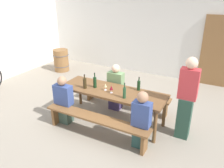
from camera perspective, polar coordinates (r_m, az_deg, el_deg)
The scene contains 17 objects.
ground_plane at distance 5.19m, azimuth -0.00°, elevation -9.17°, with size 24.00×24.00×0.00m, color gray.
back_wall at distance 7.66m, azimuth 12.44°, elevation 13.79°, with size 14.00×0.20×3.20m, color silver.
wooden_door at distance 7.36m, azimuth 25.14°, elevation 7.39°, with size 0.90×0.06×2.10m, color olive.
tasting_table at distance 4.86m, azimuth -0.00°, elevation -2.43°, with size 2.35×0.77×0.75m.
bench_near at distance 4.50m, azimuth -4.14°, elevation -9.36°, with size 2.25×0.30×0.45m.
bench_far at distance 5.55m, azimuth 3.31°, elevation -2.67°, with size 2.25×0.30×0.45m.
wine_bottle_0 at distance 4.94m, azimuth -4.38°, elevation 0.49°, with size 0.07×0.07×0.35m.
wine_bottle_1 at distance 4.83m, azimuth 6.81°, elevation -0.33°, with size 0.07×0.07×0.30m.
wine_bottle_2 at distance 4.93m, azimuth -6.94°, elevation 0.24°, with size 0.07×0.07×0.32m.
wine_bottle_3 at distance 4.46m, azimuth 3.18°, elevation -2.17°, with size 0.06×0.06×0.33m.
wine_glass_0 at distance 4.81m, azimuth -1.69°, elevation -0.42°, with size 0.07×0.07×0.15m.
wine_glass_1 at distance 4.68m, azimuth -0.18°, elevation -0.99°, with size 0.08×0.08×0.17m.
seated_guest_near_0 at distance 5.01m, azimuth -12.16°, elevation -4.28°, with size 0.40×0.24×1.09m.
seated_guest_near_1 at distance 4.18m, azimuth 7.45°, elevation -9.26°, with size 0.34×0.24×1.13m.
seated_guest_far_0 at distance 5.42m, azimuth 0.92°, elevation -1.13°, with size 0.38×0.24×1.15m.
standing_host at distance 4.50m, azimuth 18.43°, elevation -3.81°, with size 0.34×0.24×1.67m.
wine_barrel at distance 8.33m, azimuth -12.80°, elevation 5.91°, with size 0.56×0.56×0.78m.
Camera 1 is at (2.06, -3.87, 2.77)m, focal length 35.95 mm.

